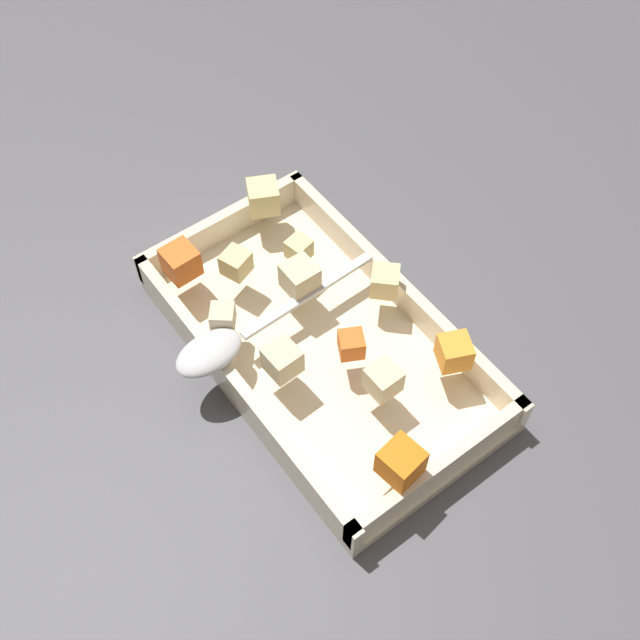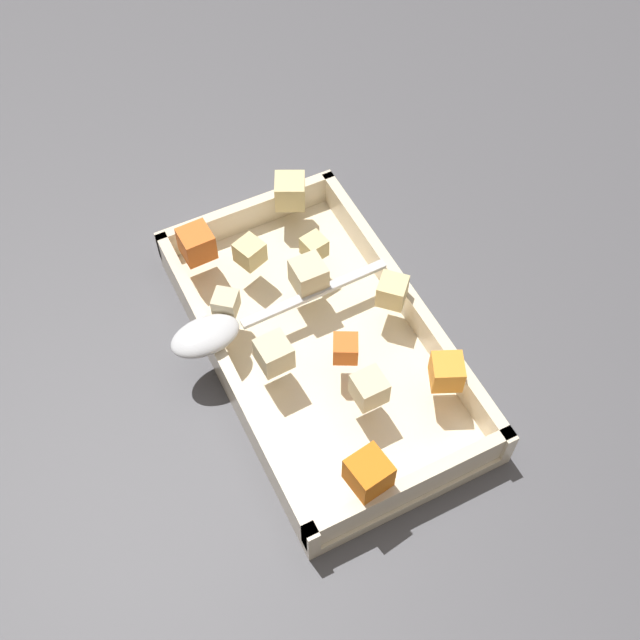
# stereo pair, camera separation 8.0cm
# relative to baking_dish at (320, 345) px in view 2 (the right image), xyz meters

# --- Properties ---
(ground_plane) EXTENTS (4.00, 4.00, 0.00)m
(ground_plane) POSITION_rel_baking_dish_xyz_m (-0.00, -0.01, -0.02)
(ground_plane) COLOR #4C4C51
(baking_dish) EXTENTS (0.38, 0.22, 0.05)m
(baking_dish) POSITION_rel_baking_dish_xyz_m (0.00, 0.00, 0.00)
(baking_dish) COLOR beige
(baking_dish) RESTS_ON ground_plane
(carrot_chunk_front_center) EXTENTS (0.03, 0.03, 0.03)m
(carrot_chunk_front_center) POSITION_rel_baking_dish_xyz_m (0.14, 0.07, 0.05)
(carrot_chunk_front_center) COLOR orange
(carrot_chunk_front_center) RESTS_ON baking_dish
(carrot_chunk_corner_nw) EXTENTS (0.04, 0.04, 0.03)m
(carrot_chunk_corner_nw) POSITION_rel_baking_dish_xyz_m (-0.11, -0.08, 0.05)
(carrot_chunk_corner_nw) COLOR orange
(carrot_chunk_corner_nw) RESTS_ON baking_dish
(carrot_chunk_mid_right) EXTENTS (0.03, 0.03, 0.02)m
(carrot_chunk_mid_right) POSITION_rel_baking_dish_xyz_m (-0.04, -0.01, 0.05)
(carrot_chunk_mid_right) COLOR orange
(carrot_chunk_mid_right) RESTS_ON baking_dish
(carrot_chunk_rim_edge) EXTENTS (0.04, 0.04, 0.03)m
(carrot_chunk_rim_edge) POSITION_rel_baking_dish_xyz_m (-0.17, 0.04, 0.05)
(carrot_chunk_rim_edge) COLOR orange
(carrot_chunk_rim_edge) RESTS_ON baking_dish
(potato_chunk_near_right) EXTENTS (0.03, 0.03, 0.02)m
(potato_chunk_near_right) POSITION_rel_baking_dish_xyz_m (0.09, -0.04, 0.05)
(potato_chunk_near_right) COLOR #E0CC89
(potato_chunk_near_right) RESTS_ON baking_dish
(potato_chunk_far_right) EXTENTS (0.03, 0.03, 0.03)m
(potato_chunk_far_right) POSITION_rel_baking_dish_xyz_m (0.11, 0.03, 0.05)
(potato_chunk_far_right) COLOR #E0CC89
(potato_chunk_far_right) RESTS_ON baking_dish
(potato_chunk_near_spoon) EXTENTS (0.03, 0.03, 0.03)m
(potato_chunk_near_spoon) POSITION_rel_baking_dish_xyz_m (0.05, -0.01, 0.05)
(potato_chunk_near_spoon) COLOR beige
(potato_chunk_near_spoon) RESTS_ON baking_dish
(potato_chunk_corner_sw) EXTENTS (0.04, 0.04, 0.03)m
(potato_chunk_corner_sw) POSITION_rel_baking_dish_xyz_m (0.16, -0.05, 0.05)
(potato_chunk_corner_sw) COLOR #E0CC89
(potato_chunk_corner_sw) RESTS_ON baking_dish
(potato_chunk_under_handle) EXTENTS (0.03, 0.03, 0.03)m
(potato_chunk_under_handle) POSITION_rel_baking_dish_xyz_m (-0.02, 0.06, 0.05)
(potato_chunk_under_handle) COLOR beige
(potato_chunk_under_handle) RESTS_ON baking_dish
(potato_chunk_mid_left) EXTENTS (0.03, 0.03, 0.03)m
(potato_chunk_mid_left) POSITION_rel_baking_dish_xyz_m (-0.09, -0.01, 0.05)
(potato_chunk_mid_left) COLOR beige
(potato_chunk_mid_left) RESTS_ON baking_dish
(potato_chunk_near_left) EXTENTS (0.04, 0.04, 0.03)m
(potato_chunk_near_left) POSITION_rel_baking_dish_xyz_m (-0.01, -0.08, 0.05)
(potato_chunk_near_left) COLOR #E0CC89
(potato_chunk_near_left) RESTS_ON baking_dish
(potato_chunk_corner_ne) EXTENTS (0.03, 0.03, 0.02)m
(potato_chunk_corner_ne) POSITION_rel_baking_dish_xyz_m (0.06, 0.08, 0.05)
(potato_chunk_corner_ne) COLOR beige
(potato_chunk_corner_ne) RESTS_ON baking_dish
(serving_spoon) EXTENTS (0.05, 0.24, 0.02)m
(serving_spoon) POSITION_rel_baking_dish_xyz_m (0.03, 0.10, 0.05)
(serving_spoon) COLOR silver
(serving_spoon) RESTS_ON baking_dish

